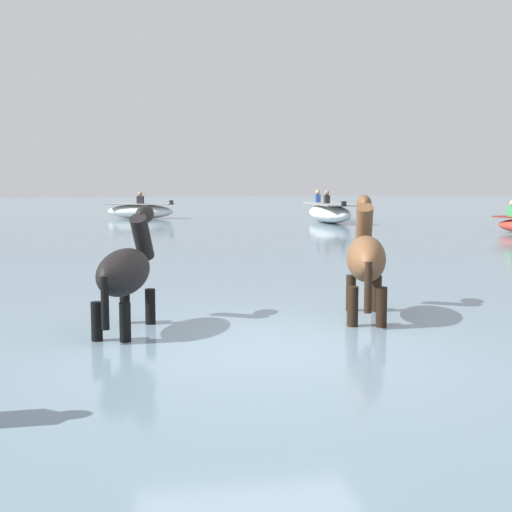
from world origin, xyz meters
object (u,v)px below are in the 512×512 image
Objects in this scene: boat_mid_channel at (329,213)px; horse_lead_bay at (366,262)px; horse_trailing_black at (126,275)px; boat_distant_east at (140,211)px.

horse_lead_bay is at bearing -104.06° from boat_mid_channel.
horse_trailing_black is (-2.78, -0.27, -0.06)m from horse_lead_bay.
boat_distant_east is at bearing 89.51° from horse_trailing_black.
horse_trailing_black is at bearing -112.07° from boat_mid_channel.
horse_trailing_black reaches higher than boat_mid_channel.
horse_trailing_black is 0.46× the size of boat_mid_channel.
boat_mid_channel is 7.79m from boat_distant_east.
horse_lead_bay is 0.48× the size of boat_mid_channel.
boat_mid_channel is at bearing -27.58° from boat_distant_east.
boat_mid_channel is 1.33× the size of boat_distant_east.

